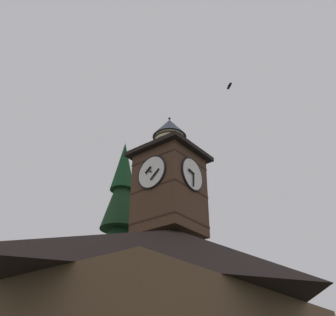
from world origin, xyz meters
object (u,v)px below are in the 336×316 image
moon (66,255)px  flying_bird_high (229,86)px  clock_tower (170,182)px  pine_tree_behind (116,281)px  building_main (175,316)px

moon → flying_bird_high: flying_bird_high is taller
clock_tower → moon: size_ratio=4.76×
moon → flying_bird_high: 40.56m
pine_tree_behind → flying_bird_high: 14.27m
clock_tower → moon: (-18.19, -33.14, 5.10)m
pine_tree_behind → moon: 32.88m
moon → flying_bird_high: bearing=65.4°
building_main → flying_bird_high: (-2.03, 2.82, 13.20)m
clock_tower → moon: moon is taller
clock_tower → building_main: bearing=50.2°
flying_bird_high → pine_tree_behind: bearing=-95.2°
clock_tower → pine_tree_behind: pine_tree_behind is taller
building_main → moon: (-18.94, -34.04, 12.32)m
clock_tower → flying_bird_high: 7.16m
building_main → clock_tower: 7.31m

